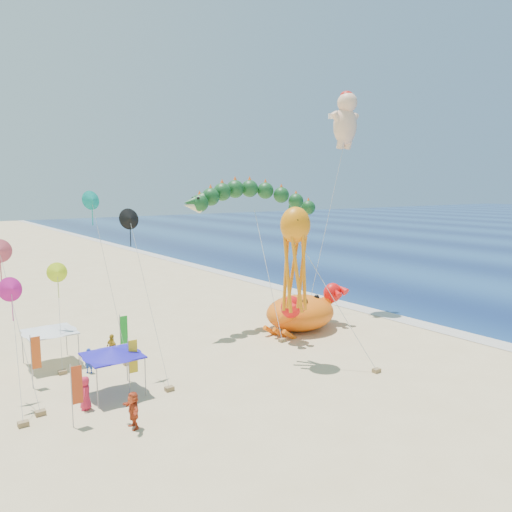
# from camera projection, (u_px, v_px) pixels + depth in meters

# --- Properties ---
(ground) EXTENTS (320.00, 320.00, 0.00)m
(ground) POSITION_uv_depth(u_px,v_px,m) (293.00, 342.00, 37.47)
(ground) COLOR #D1B784
(ground) RESTS_ON ground
(foam_strip) EXTENTS (320.00, 320.00, 0.00)m
(foam_strip) POSITION_uv_depth(u_px,v_px,m) (396.00, 318.00, 44.46)
(foam_strip) COLOR silver
(foam_strip) RESTS_ON ground
(crab_inflatable) EXTENTS (8.04, 6.39, 3.52)m
(crab_inflatable) POSITION_uv_depth(u_px,v_px,m) (301.00, 311.00, 40.54)
(crab_inflatable) COLOR #EE600C
(crab_inflatable) RESTS_ON ground
(dragon_kite) EXTENTS (12.51, 6.53, 11.72)m
(dragon_kite) POSITION_uv_depth(u_px,v_px,m) (252.00, 202.00, 40.91)
(dragon_kite) COLOR #113F1A
(dragon_kite) RESTS_ON ground
(cherub_kite) EXTENTS (5.56, 2.09, 20.23)m
(cherub_kite) POSITION_uv_depth(u_px,v_px,m) (346.00, 119.00, 45.61)
(cherub_kite) COLOR #FFC29B
(cherub_kite) RESTS_ON ground
(octopus_kite) EXTENTS (4.23, 5.62, 10.34)m
(octopus_kite) POSITION_uv_depth(u_px,v_px,m) (295.00, 251.00, 32.27)
(octopus_kite) COLOR orange
(octopus_kite) RESTS_ON ground
(canopy_blue) EXTENTS (3.23, 3.23, 2.71)m
(canopy_blue) POSITION_uv_depth(u_px,v_px,m) (112.00, 352.00, 27.86)
(canopy_blue) COLOR gray
(canopy_blue) RESTS_ON ground
(canopy_white) EXTENTS (3.36, 3.36, 2.71)m
(canopy_white) POSITION_uv_depth(u_px,v_px,m) (49.00, 329.00, 32.40)
(canopy_white) COLOR gray
(canopy_white) RESTS_ON ground
(feather_flags) EXTENTS (6.40, 7.72, 3.20)m
(feather_flags) POSITION_uv_depth(u_px,v_px,m) (94.00, 355.00, 28.58)
(feather_flags) COLOR gray
(feather_flags) RESTS_ON ground
(beachgoers) EXTENTS (7.94, 14.63, 1.86)m
(beachgoers) POSITION_uv_depth(u_px,v_px,m) (77.00, 375.00, 28.59)
(beachgoers) COLOR red
(beachgoers) RESTS_ON ground
(small_kites) EXTENTS (8.47, 8.85, 11.39)m
(small_kites) POSITION_uv_depth(u_px,v_px,m) (65.00, 259.00, 29.53)
(small_kites) COLOR black
(small_kites) RESTS_ON ground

